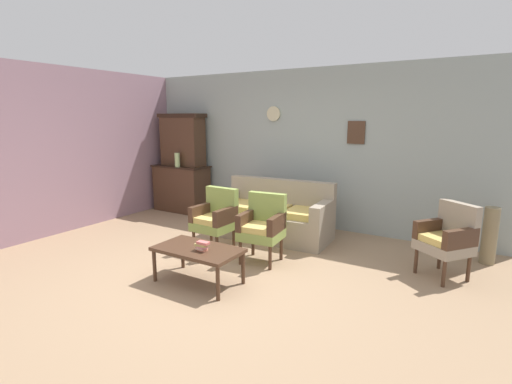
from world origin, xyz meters
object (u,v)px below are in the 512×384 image
object	(u,v)px
floral_couch	(274,217)
coffee_table	(198,252)
vase_on_cabinet	(177,160)
floor_vase_by_wall	(490,236)
wingback_chair_by_fireplace	(447,237)
armchair_near_couch_end	(216,217)
book_stack_on_table	(202,246)
armchair_near_cabinet	(263,225)
side_cabinet	(182,188)

from	to	relation	value
floral_couch	coffee_table	world-z (taller)	floral_couch
vase_on_cabinet	floor_vase_by_wall	bearing A→B (deg)	0.96
floor_vase_by_wall	wingback_chair_by_fireplace	bearing A→B (deg)	-119.97
armchair_near_couch_end	wingback_chair_by_fireplace	distance (m)	2.98
coffee_table	floor_vase_by_wall	size ratio (longest dim) A/B	1.32
book_stack_on_table	floral_couch	bearing A→B (deg)	95.18
coffee_table	armchair_near_cabinet	bearing A→B (deg)	73.28
vase_on_cabinet	book_stack_on_table	size ratio (longest dim) A/B	1.69
armchair_near_couch_end	book_stack_on_table	bearing A→B (deg)	-60.07
book_stack_on_table	floor_vase_by_wall	xyz separation A→B (m)	(2.75, 2.47, -0.10)
vase_on_cabinet	floral_couch	bearing A→B (deg)	-9.12
armchair_near_couch_end	coffee_table	bearing A→B (deg)	-63.54
vase_on_cabinet	floral_couch	distance (m)	2.51
side_cabinet	armchair_near_cabinet	distance (m)	3.22
armchair_near_couch_end	floor_vase_by_wall	size ratio (longest dim) A/B	1.19
coffee_table	book_stack_on_table	size ratio (longest dim) A/B	6.10
armchair_near_cabinet	wingback_chair_by_fireplace	xyz separation A→B (m)	(2.13, 0.69, 0.00)
book_stack_on_table	wingback_chair_by_fireplace	bearing A→B (deg)	36.47
side_cabinet	vase_on_cabinet	xyz separation A→B (m)	(0.08, -0.19, 0.60)
armchair_near_couch_end	wingback_chair_by_fireplace	xyz separation A→B (m)	(2.90, 0.69, 0.00)
vase_on_cabinet	floral_couch	xyz separation A→B (m)	(2.37, -0.38, -0.74)
wingback_chair_by_fireplace	coffee_table	bearing A→B (deg)	-145.49
floral_couch	book_stack_on_table	bearing A→B (deg)	-84.82
floral_couch	armchair_near_couch_end	size ratio (longest dim) A/B	2.06
wingback_chair_by_fireplace	floor_vase_by_wall	bearing A→B (deg)	60.03
side_cabinet	armchair_near_cabinet	xyz separation A→B (m)	(2.83, -1.55, 0.03)
armchair_near_couch_end	floral_couch	bearing A→B (deg)	67.69
armchair_near_couch_end	side_cabinet	bearing A→B (deg)	142.84
armchair_near_couch_end	floor_vase_by_wall	bearing A→B (deg)	23.53
vase_on_cabinet	floral_couch	world-z (taller)	vase_on_cabinet
floor_vase_by_wall	floral_couch	bearing A→B (deg)	-170.92
vase_on_cabinet	floor_vase_by_wall	size ratio (longest dim) A/B	0.37
armchair_near_couch_end	wingback_chair_by_fireplace	size ratio (longest dim) A/B	1.00
coffee_table	floor_vase_by_wall	world-z (taller)	floor_vase_by_wall
coffee_table	side_cabinet	bearing A→B (deg)	135.11
coffee_table	floral_couch	bearing A→B (deg)	92.29
vase_on_cabinet	coffee_table	bearing A→B (deg)	-43.64
side_cabinet	floral_couch	size ratio (longest dim) A/B	0.62
vase_on_cabinet	armchair_near_couch_end	size ratio (longest dim) A/B	0.31
armchair_near_couch_end	wingback_chair_by_fireplace	bearing A→B (deg)	13.44
armchair_near_cabinet	wingback_chair_by_fireplace	world-z (taller)	same
side_cabinet	wingback_chair_by_fireplace	world-z (taller)	side_cabinet
side_cabinet	floor_vase_by_wall	distance (m)	5.39
side_cabinet	wingback_chair_by_fireplace	bearing A→B (deg)	-9.86
wingback_chair_by_fireplace	book_stack_on_table	world-z (taller)	wingback_chair_by_fireplace
armchair_near_cabinet	wingback_chair_by_fireplace	size ratio (longest dim) A/B	1.00
side_cabinet	floor_vase_by_wall	world-z (taller)	side_cabinet
vase_on_cabinet	armchair_near_couch_end	xyz separation A→B (m)	(1.97, -1.37, -0.57)
floral_couch	armchair_near_cabinet	bearing A→B (deg)	-69.42
vase_on_cabinet	book_stack_on_table	xyz separation A→B (m)	(2.55, -2.38, -0.59)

